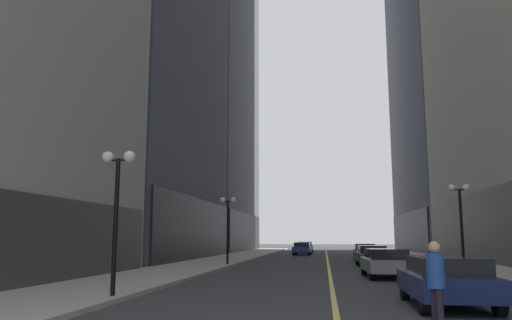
# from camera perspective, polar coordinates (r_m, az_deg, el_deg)

# --- Properties ---
(ground_plane) EXTENTS (200.00, 200.00, 0.00)m
(ground_plane) POSITION_cam_1_polar(r_m,az_deg,el_deg) (40.26, 8.32, -11.50)
(ground_plane) COLOR #38383A
(sidewalk_left) EXTENTS (4.50, 78.00, 0.15)m
(sidewalk_left) POSITION_cam_1_polar(r_m,az_deg,el_deg) (41.04, -3.52, -11.42)
(sidewalk_left) COLOR #ADA8A0
(sidewalk_left) RESTS_ON ground
(sidewalk_right) EXTENTS (4.50, 78.00, 0.15)m
(sidewalk_right) POSITION_cam_1_polar(r_m,az_deg,el_deg) (41.14, 20.09, -10.90)
(sidewalk_right) COLOR #ADA8A0
(sidewalk_right) RESTS_ON ground
(lane_centre_stripe) EXTENTS (0.16, 70.00, 0.01)m
(lane_centre_stripe) POSITION_cam_1_polar(r_m,az_deg,el_deg) (40.26, 8.32, -11.49)
(lane_centre_stripe) COLOR #E5D64C
(lane_centre_stripe) RESTS_ON ground
(car_navy) EXTENTS (1.95, 4.16, 1.32)m
(car_navy) POSITION_cam_1_polar(r_m,az_deg,el_deg) (14.29, 21.20, -12.83)
(car_navy) COLOR #141E4C
(car_navy) RESTS_ON ground
(car_grey) EXTENTS (2.00, 4.34, 1.32)m
(car_grey) POSITION_cam_1_polar(r_m,az_deg,el_deg) (23.69, 14.82, -11.37)
(car_grey) COLOR slate
(car_grey) RESTS_ON ground
(car_green) EXTENTS (1.90, 4.32, 1.32)m
(car_green) POSITION_cam_1_polar(r_m,az_deg,el_deg) (33.19, 13.24, -10.67)
(car_green) COLOR #196038
(car_green) RESTS_ON ground
(car_red) EXTENTS (1.85, 4.26, 1.32)m
(car_red) POSITION_cam_1_polar(r_m,az_deg,el_deg) (42.34, 12.49, -10.28)
(car_red) COLOR #B21919
(car_red) RESTS_ON ground
(car_blue) EXTENTS (1.94, 4.52, 1.32)m
(car_blue) POSITION_cam_1_polar(r_m,az_deg,el_deg) (53.34, 5.39, -10.14)
(car_blue) COLOR navy
(car_blue) RESTS_ON ground
(car_black) EXTENTS (1.96, 4.70, 1.32)m
(car_black) POSITION_cam_1_polar(r_m,az_deg,el_deg) (61.35, 5.69, -9.98)
(car_black) COLOR black
(car_black) RESTS_ON ground
(pedestrian_in_blue_hoodie) EXTENTS (0.44, 0.44, 1.75)m
(pedestrian_in_blue_hoodie) POSITION_cam_1_polar(r_m,az_deg,el_deg) (10.43, 20.16, -12.85)
(pedestrian_in_blue_hoodie) COLOR black
(pedestrian_in_blue_hoodie) RESTS_ON ground
(street_lamp_left_near) EXTENTS (1.06, 0.36, 4.43)m
(street_lamp_left_near) POSITION_cam_1_polar(r_m,az_deg,el_deg) (15.39, -15.82, -3.31)
(street_lamp_left_near) COLOR black
(street_lamp_left_near) RESTS_ON ground
(street_lamp_left_far) EXTENTS (1.06, 0.36, 4.43)m
(street_lamp_left_far) POSITION_cam_1_polar(r_m,az_deg,el_deg) (32.06, -3.29, -6.42)
(street_lamp_left_far) COLOR black
(street_lamp_left_far) RESTS_ON ground
(street_lamp_right_mid) EXTENTS (1.06, 0.36, 4.43)m
(street_lamp_right_mid) POSITION_cam_1_polar(r_m,az_deg,el_deg) (26.11, 22.64, -5.16)
(street_lamp_right_mid) COLOR black
(street_lamp_right_mid) RESTS_ON ground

